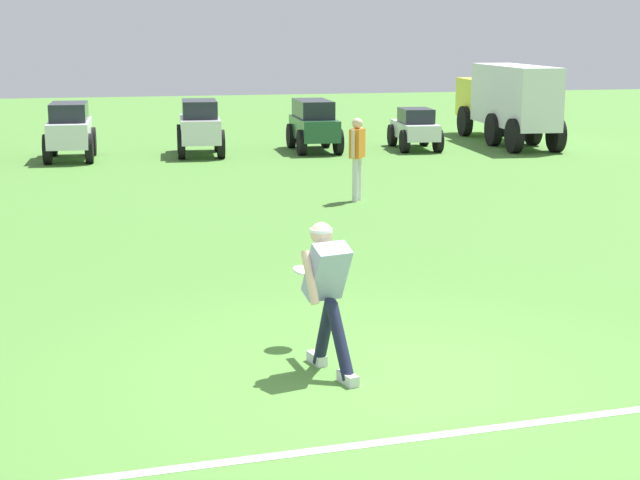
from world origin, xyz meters
name	(u,v)px	position (x,y,z in m)	size (l,w,h in m)	color
ground_plane	(380,376)	(0.00, 0.00, 0.00)	(80.00, 80.00, 0.00)	#4A7E33
field_line_paint	(431,436)	(0.00, -1.43, 0.00)	(25.41, 0.11, 0.01)	white
frisbee_thrower	(327,289)	(-0.44, 0.27, 0.79)	(0.47, 1.14, 1.41)	#191E38
frisbee_in_flight	(306,271)	(-0.46, 1.13, 0.76)	(0.39, 0.39, 0.07)	white
teammate_near_sideline	(357,151)	(2.29, 9.25, 0.94)	(0.36, 0.44, 1.56)	silver
parked_car_slot_c	(70,130)	(-3.04, 16.68, 0.74)	(1.28, 2.40, 1.40)	silver
parked_car_slot_d	(200,126)	(0.20, 16.89, 0.74)	(1.33, 2.42, 1.40)	silver
parked_car_slot_e	(314,124)	(3.23, 17.04, 0.72)	(1.23, 2.43, 1.34)	#235133
parked_car_slot_f	(415,128)	(5.97, 16.80, 0.56)	(1.27, 2.27, 1.10)	silver
box_truck	(507,99)	(8.96, 17.59, 1.23)	(1.74, 5.97, 2.20)	yellow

